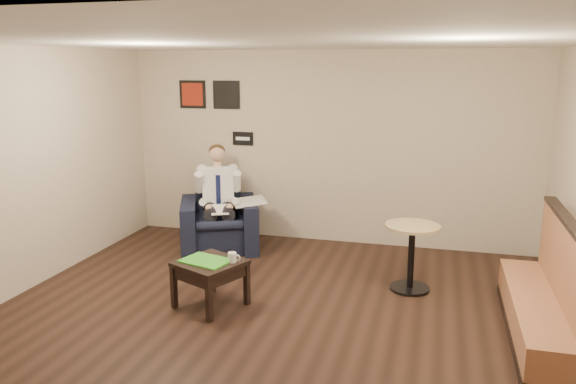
% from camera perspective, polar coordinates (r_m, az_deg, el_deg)
% --- Properties ---
extents(ground, '(6.00, 6.00, 0.00)m').
position_cam_1_polar(ground, '(5.82, -2.14, -13.46)').
color(ground, black).
rests_on(ground, ground).
extents(wall_back, '(6.00, 0.02, 2.80)m').
position_cam_1_polar(wall_back, '(8.23, 4.03, 4.47)').
color(wall_back, beige).
rests_on(wall_back, ground).
extents(wall_front, '(6.00, 0.02, 2.80)m').
position_cam_1_polar(wall_front, '(2.79, -21.55, -12.83)').
color(wall_front, beige).
rests_on(wall_front, ground).
extents(wall_left, '(0.02, 6.00, 2.80)m').
position_cam_1_polar(wall_left, '(6.87, -26.89, 1.52)').
color(wall_left, beige).
rests_on(wall_left, ground).
extents(ceiling, '(6.00, 6.00, 0.02)m').
position_cam_1_polar(ceiling, '(5.24, -2.40, 15.24)').
color(ceiling, white).
rests_on(ceiling, wall_back).
extents(seating_sign, '(0.32, 0.02, 0.20)m').
position_cam_1_polar(seating_sign, '(8.54, -4.60, 5.44)').
color(seating_sign, black).
rests_on(seating_sign, wall_back).
extents(art_print_left, '(0.42, 0.03, 0.42)m').
position_cam_1_polar(art_print_left, '(8.79, -9.66, 9.76)').
color(art_print_left, maroon).
rests_on(art_print_left, wall_back).
extents(art_print_right, '(0.42, 0.03, 0.42)m').
position_cam_1_polar(art_print_right, '(8.58, -6.28, 9.79)').
color(art_print_right, black).
rests_on(art_print_right, wall_back).
extents(armchair, '(1.39, 1.39, 1.03)m').
position_cam_1_polar(armchair, '(8.09, -7.03, -2.15)').
color(armchair, black).
rests_on(armchair, ground).
extents(seated_man, '(1.01, 1.19, 1.41)m').
position_cam_1_polar(seated_man, '(7.91, -7.04, -1.07)').
color(seated_man, silver).
rests_on(seated_man, armchair).
extents(lap_papers, '(0.36, 0.41, 0.01)m').
position_cam_1_polar(lap_papers, '(7.82, -7.01, -1.78)').
color(lap_papers, white).
rests_on(lap_papers, seated_man).
extents(newspaper, '(0.65, 0.70, 0.01)m').
position_cam_1_polar(newspaper, '(7.95, -3.95, -0.96)').
color(newspaper, silver).
rests_on(newspaper, armchair).
extents(side_table, '(0.83, 0.83, 0.51)m').
position_cam_1_polar(side_table, '(6.23, -7.88, -9.22)').
color(side_table, black).
rests_on(side_table, ground).
extents(green_folder, '(0.59, 0.49, 0.01)m').
position_cam_1_polar(green_folder, '(6.15, -8.33, -6.92)').
color(green_folder, green).
rests_on(green_folder, side_table).
extents(coffee_mug, '(0.12, 0.12, 0.11)m').
position_cam_1_polar(coffee_mug, '(6.07, -5.69, -6.63)').
color(coffee_mug, white).
rests_on(coffee_mug, side_table).
extents(smartphone, '(0.18, 0.16, 0.01)m').
position_cam_1_polar(smartphone, '(6.22, -6.35, -6.65)').
color(smartphone, black).
rests_on(smartphone, side_table).
extents(banquette, '(0.53, 2.22, 1.13)m').
position_cam_1_polar(banquette, '(5.94, 24.32, -8.14)').
color(banquette, '#9B5D3C').
rests_on(banquette, ground).
extents(cafe_table, '(0.68, 0.68, 0.79)m').
position_cam_1_polar(cafe_table, '(6.71, 12.39, -6.51)').
color(cafe_table, tan).
rests_on(cafe_table, ground).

